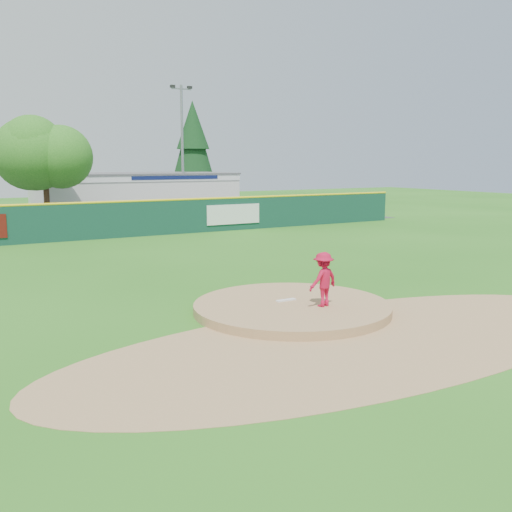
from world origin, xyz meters
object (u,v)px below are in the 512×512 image
van (158,217)px  pool_building_grp (134,193)px  deciduous_tree (44,156)px  pitcher (323,279)px  conifer_tree (193,147)px  light_pole_right (182,144)px

van → pool_building_grp: size_ratio=0.36×
deciduous_tree → pitcher: bearing=-84.3°
pitcher → deciduous_tree: size_ratio=0.20×
pitcher → conifer_tree: bearing=-120.1°
pool_building_grp → light_pole_right: (3.00, -2.99, 3.88)m
pitcher → light_pole_right: 31.21m
van → pool_building_grp: pool_building_grp is taller
light_pole_right → pool_building_grp: bearing=135.1°
pitcher → van: pitcher is taller
van → pool_building_grp: (2.19, 11.16, 0.88)m
light_pole_right → deciduous_tree: bearing=-160.0°
pitcher → light_pole_right: bearing=-117.2°
pool_building_grp → conifer_tree: bearing=29.8°
van → deciduous_tree: deciduous_tree is taller
pool_building_grp → conifer_tree: 8.95m
van → pool_building_grp: 11.41m
deciduous_tree → conifer_tree: size_ratio=0.77×
pitcher → van: bearing=-109.9°
van → deciduous_tree: size_ratio=0.75×
pool_building_grp → conifer_tree: size_ratio=1.60×
pool_building_grp → light_pole_right: size_ratio=1.52×
van → light_pole_right: (5.19, 8.17, 4.76)m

